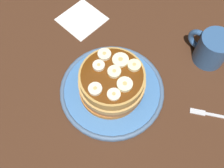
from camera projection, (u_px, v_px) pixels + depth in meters
ground_plane at (112, 95)px, 62.08cm from camera, size 140.00×140.00×3.00cm
plate at (112, 90)px, 59.84cm from camera, size 24.58×24.58×1.89cm
pancake_stack at (112, 83)px, 56.27cm from camera, size 15.40×15.50×6.95cm
banana_slice_0 at (113, 71)px, 53.19cm from camera, size 2.89×2.89×0.98cm
banana_slice_1 at (126, 83)px, 51.86cm from camera, size 3.30×3.30×1.07cm
banana_slice_2 at (120, 60)px, 54.54cm from camera, size 3.60×3.60×0.83cm
banana_slice_3 at (134, 66)px, 53.81cm from camera, size 2.86×2.86×1.02cm
banana_slice_4 at (99, 66)px, 53.81cm from camera, size 2.64×2.64×0.97cm
banana_slice_5 at (97, 91)px, 51.14cm from camera, size 2.88×2.88×0.98cm
banana_slice_6 at (114, 95)px, 50.85cm from camera, size 2.76×2.76×0.78cm
banana_slice_7 at (104, 55)px, 55.11cm from camera, size 2.96×2.96×0.98cm
coffee_mug at (211, 48)px, 61.49cm from camera, size 10.95×7.77×8.13cm
napkin at (82, 19)px, 70.88cm from camera, size 11.05×11.05×0.30cm
fork at (215, 115)px, 57.79cm from camera, size 11.58×7.66×0.50cm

